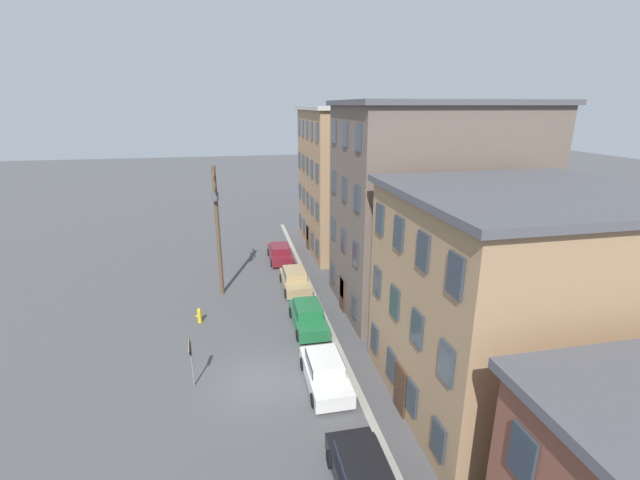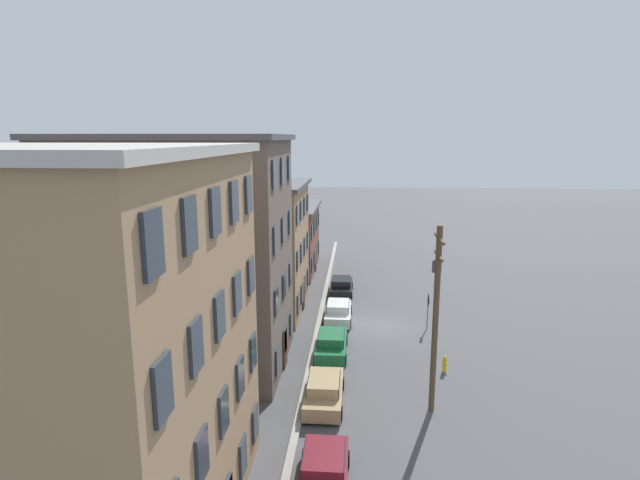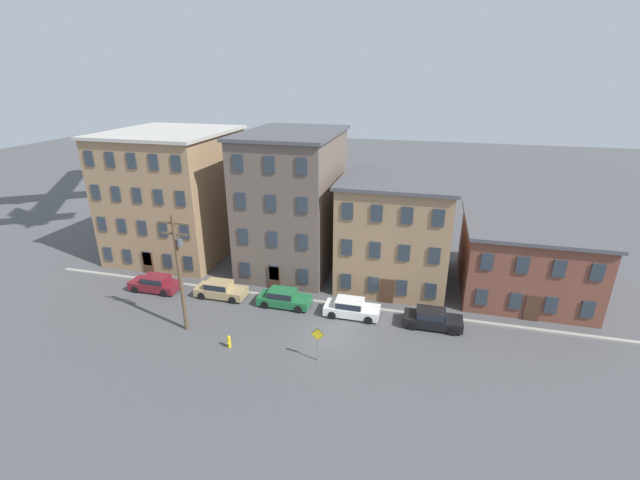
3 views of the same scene
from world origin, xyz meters
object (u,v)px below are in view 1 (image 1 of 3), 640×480
Objects in this scene: car_maroon at (280,252)px; car_black at (364,477)px; car_white at (325,370)px; fire_hydrant at (199,315)px; utility_pole at (217,224)px; car_green at (308,315)px; caution_sign at (191,355)px; car_tan at (295,279)px.

car_maroon and car_black have the same top height.
car_black is (6.29, -0.02, 0.00)m from car_white.
car_white is at bearing 39.78° from fire_hydrant.
car_green is at bearing 40.95° from utility_pole.
car_green is 5.76m from car_white.
car_maroon is 11.98m from car_green.
car_maroon is 4.58× the size of fire_hydrant.
car_tan is at bearing 148.14° from caution_sign.
car_maroon is at bearing -176.33° from car_tan.
car_green is 4.58× the size of fire_hydrant.
car_tan is 4.58× the size of fire_hydrant.
car_tan is at bearing 179.13° from car_black.
car_white is 4.58× the size of fire_hydrant.
car_maroon is 17.73m from car_white.
car_green is 1.71× the size of caution_sign.
fire_hydrant is (10.12, -6.20, -0.27)m from car_maroon.
car_white is 9.91m from fire_hydrant.
utility_pole is (-11.75, -5.01, 4.40)m from car_white.
caution_sign reaches higher than car_black.
utility_pole is 9.54× the size of fire_hydrant.
fire_hydrant is (3.97, -6.59, -0.27)m from car_tan.
car_tan is 1.00× the size of car_white.
utility_pole reaches higher than fire_hydrant.
car_black is 0.48× the size of utility_pole.
car_white is (17.73, 0.14, 0.00)m from car_maroon.
car_maroon is 1.00× the size of car_green.
fire_hydrant is at bearing -58.96° from car_tan.
car_tan and car_black have the same top height.
car_black is (12.04, -0.21, 0.00)m from car_green.
car_black is at bearing 24.45° from fire_hydrant.
utility_pole reaches higher than car_green.
utility_pole is at bearing 173.40° from caution_sign.
car_white and car_black have the same top height.
car_tan and car_white have the same top height.
car_tan is (6.15, 0.39, 0.00)m from car_maroon.
car_green is at bearing 74.11° from fire_hydrant.
car_green is 6.80m from fire_hydrant.
utility_pole is (-18.04, -4.99, 4.40)m from car_black.
car_white is at bearing 0.45° from car_maroon.
caution_sign is (-1.14, -6.23, 0.96)m from car_white.
car_tan is 11.58m from car_white.
caution_sign is 6.59m from fire_hydrant.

